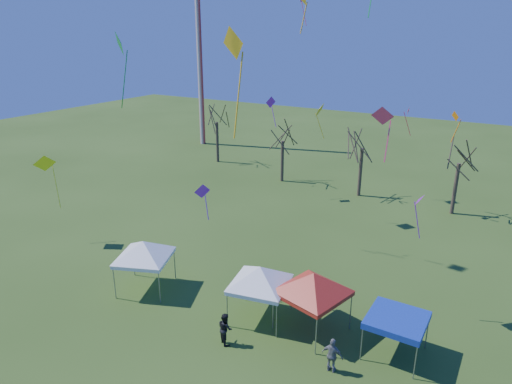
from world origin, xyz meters
TOP-DOWN VIEW (x-y plane):
  - ground at (0.00, 0.00)m, footprint 140.00×140.00m
  - radio_mast at (-28.00, 34.00)m, footprint 0.70×0.70m
  - tree_0 at (-20.85, 27.38)m, footprint 3.83×3.83m
  - tree_1 at (-10.77, 24.65)m, footprint 3.42×3.42m
  - tree_2 at (-2.37, 24.38)m, footprint 3.71×3.71m
  - tree_3 at (6.03, 24.04)m, footprint 3.59×3.59m
  - tent_white_west at (-8.18, 1.65)m, footprint 3.87×3.87m
  - tent_white_mid at (-0.70, 2.55)m, footprint 4.03×4.03m
  - tent_red at (2.14, 3.05)m, footprint 4.19×4.19m
  - tent_blue at (6.42, 3.24)m, footprint 2.70×2.70m
  - person_grey at (4.26, 0.59)m, footprint 1.02×0.43m
  - person_dark at (-1.12, -0.20)m, footprint 1.04×0.98m
  - kite_27 at (5.30, 1.54)m, footprint 0.92×0.60m
  - kite_8 at (-9.27, 2.40)m, footprint 1.38×1.19m
  - kite_11 at (-3.83, 17.23)m, footprint 0.93×1.45m
  - kite_19 at (5.96, 17.97)m, footprint 0.80×0.81m
  - kite_1 at (-5.62, 4.24)m, footprint 0.87×1.04m
  - kite_13 at (-9.88, 20.37)m, footprint 0.87×1.11m
  - kite_14 at (-18.96, 3.40)m, footprint 1.55×1.81m
  - kite_17 at (6.06, 7.17)m, footprint 0.55×0.86m
  - kite_5 at (0.59, -1.61)m, footprint 1.29×0.83m
  - kite_22 at (1.79, 22.44)m, footprint 0.77×0.78m

SIDE VIEW (x-z plane):
  - ground at x=0.00m, z-range 0.00..0.00m
  - person_dark at x=-1.12m, z-range 0.00..1.69m
  - person_grey at x=4.26m, z-range 0.00..1.73m
  - tent_blue at x=6.42m, z-range 0.88..2.98m
  - tent_white_mid at x=-0.70m, z-range 1.11..4.73m
  - tent_white_west at x=-8.18m, z-range 1.12..4.79m
  - tent_red at x=2.14m, z-range 1.18..5.01m
  - tree_1 at x=-10.77m, z-range 2.02..9.56m
  - kite_1 at x=-5.62m, z-range 4.82..7.12m
  - kite_14 at x=-18.96m, z-range 3.92..8.02m
  - tree_3 at x=6.03m, z-range 2.12..10.03m
  - tree_2 at x=-2.37m, z-range 2.20..10.38m
  - tree_0 at x=-20.85m, z-range 2.27..10.70m
  - kite_17 at x=6.06m, z-range 5.34..7.94m
  - kite_22 at x=1.79m, z-range 7.39..9.84m
  - kite_13 at x=-9.88m, z-range 7.37..10.20m
  - kite_11 at x=-3.83m, z-range 7.58..10.57m
  - kite_19 at x=5.96m, z-range 8.21..10.39m
  - kite_27 at x=5.30m, z-range 10.71..12.89m
  - radio_mast at x=-28.00m, z-range 0.00..25.00m
  - kite_8 at x=-9.27m, z-range 12.19..16.25m
  - kite_5 at x=0.59m, z-range 12.43..16.45m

